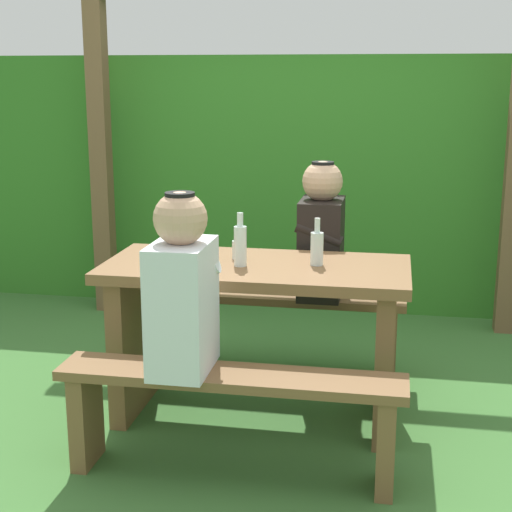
% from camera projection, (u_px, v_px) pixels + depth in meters
% --- Properties ---
extents(ground_plane, '(12.00, 12.00, 0.00)m').
position_uv_depth(ground_plane, '(256.00, 416.00, 3.68)').
color(ground_plane, '#3C6D31').
extents(hedge_backdrop, '(6.40, 0.65, 1.73)m').
position_uv_depth(hedge_backdrop, '(308.00, 180.00, 5.47)').
color(hedge_backdrop, '#327524').
rests_on(hedge_backdrop, ground_plane).
extents(pergola_post_left, '(0.12, 0.12, 2.08)m').
position_uv_depth(pergola_post_left, '(101.00, 161.00, 5.13)').
color(pergola_post_left, brown).
rests_on(pergola_post_left, ground_plane).
extents(picnic_table, '(1.40, 0.64, 0.75)m').
position_uv_depth(picnic_table, '(256.00, 314.00, 3.56)').
color(picnic_table, brown).
rests_on(picnic_table, ground_plane).
extents(bench_near, '(1.40, 0.24, 0.45)m').
position_uv_depth(bench_near, '(230.00, 402.00, 3.06)').
color(bench_near, brown).
rests_on(bench_near, ground_plane).
extents(bench_far, '(1.40, 0.24, 0.45)m').
position_uv_depth(bench_far, '(275.00, 316.00, 4.15)').
color(bench_far, brown).
rests_on(bench_far, ground_plane).
extents(person_white_shirt, '(0.25, 0.35, 0.72)m').
position_uv_depth(person_white_shirt, '(182.00, 290.00, 2.99)').
color(person_white_shirt, silver).
rests_on(person_white_shirt, bench_near).
extents(person_black_coat, '(0.25, 0.35, 0.72)m').
position_uv_depth(person_black_coat, '(321.00, 235.00, 4.00)').
color(person_black_coat, black).
rests_on(person_black_coat, bench_far).
extents(drinking_glass, '(0.06, 0.06, 0.09)m').
position_uv_depth(drinking_glass, '(239.00, 250.00, 3.60)').
color(drinking_glass, silver).
rests_on(drinking_glass, picnic_table).
extents(bottle_left, '(0.06, 0.06, 0.22)m').
position_uv_depth(bottle_left, '(317.00, 247.00, 3.47)').
color(bottle_left, silver).
rests_on(bottle_left, picnic_table).
extents(bottle_right, '(0.06, 0.06, 0.25)m').
position_uv_depth(bottle_right, '(240.00, 244.00, 3.45)').
color(bottle_right, silver).
rests_on(bottle_right, picnic_table).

